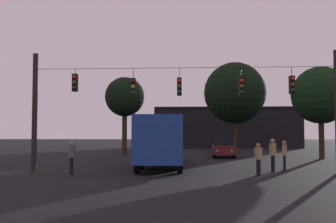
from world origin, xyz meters
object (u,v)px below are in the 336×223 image
car_near_right (223,148)px  tree_right_far (125,97)px  pedestrian_crossing_center (258,157)px  tree_behind_building (321,95)px  city_bus (162,136)px  pedestrian_crossing_left (284,154)px  tree_left_silhouette (235,93)px  pedestrian_crossing_right (273,153)px  pedestrian_near_bus (72,155)px

car_near_right → tree_right_far: (-9.03, 3.55, 4.66)m
car_near_right → tree_right_far: bearing=158.6°
pedestrian_crossing_center → tree_right_far: 20.00m
tree_behind_building → city_bus: bearing=-149.6°
pedestrian_crossing_left → tree_left_silhouette: bearing=92.0°
car_near_right → pedestrian_crossing_right: size_ratio=2.48×
car_near_right → tree_right_far: tree_right_far is taller
pedestrian_crossing_right → tree_behind_building: (6.12, 10.46, 4.07)m
car_near_right → pedestrian_crossing_left: (2.43, -10.82, 0.13)m
city_bus → car_near_right: (4.56, 8.56, -1.07)m
tree_right_far → pedestrian_near_bus: bearing=-89.3°
pedestrian_crossing_left → tree_behind_building: (5.26, 9.44, 4.16)m
city_bus → tree_behind_building: size_ratio=1.49×
tree_left_silhouette → tree_right_far: size_ratio=1.26×
city_bus → pedestrian_crossing_right: 7.00m
pedestrian_near_bus → tree_behind_building: tree_behind_building is taller
city_bus → pedestrian_crossing_right: bearing=-28.1°
city_bus → tree_left_silhouette: 17.12m
car_near_right → tree_left_silhouette: bearing=74.9°
pedestrian_crossing_left → pedestrian_crossing_center: bearing=-126.2°
pedestrian_crossing_center → pedestrian_near_bus: 9.35m
pedestrian_crossing_right → tree_right_far: bearing=124.6°
pedestrian_near_bus → car_near_right: bearing=56.7°
pedestrian_crossing_right → tree_right_far: size_ratio=0.24×
tree_left_silhouette → pedestrian_crossing_center: bearing=-93.7°
tree_behind_building → car_near_right: bearing=169.9°
pedestrian_crossing_center → pedestrian_crossing_left: bearing=53.8°
pedestrian_crossing_center → pedestrian_near_bus: size_ratio=0.94×
tree_left_silhouette → tree_right_far: (-10.85, -3.19, -0.68)m
tree_left_silhouette → car_near_right: bearing=-105.1°
pedestrian_near_bus → pedestrian_crossing_center: bearing=0.1°
city_bus → car_near_right: city_bus is taller
city_bus → pedestrian_near_bus: bearing=-131.1°
tree_right_far → tree_behind_building: bearing=-16.4°
pedestrian_crossing_center → tree_behind_building: 14.62m
city_bus → tree_left_silhouette: (6.38, 15.30, 4.27)m
pedestrian_crossing_left → pedestrian_near_bus: bearing=-166.9°
tree_behind_building → pedestrian_crossing_right: bearing=-120.3°
car_near_right → pedestrian_crossing_left: pedestrian_crossing_left is taller
pedestrian_crossing_left → tree_behind_building: bearing=60.9°
city_bus → pedestrian_near_bus: size_ratio=6.61×
pedestrian_near_bus → city_bus: bearing=48.9°
pedestrian_crossing_right → pedestrian_near_bus: size_ratio=1.06×
city_bus → tree_right_far: tree_right_far is taller
car_near_right → pedestrian_near_bus: pedestrian_near_bus is taller
pedestrian_crossing_right → pedestrian_near_bus: 10.51m
car_near_right → pedestrian_crossing_left: bearing=-77.3°
pedestrian_crossing_right → tree_behind_building: tree_behind_building is taller
car_near_right → pedestrian_crossing_center: size_ratio=2.80×
pedestrian_crossing_right → city_bus: bearing=151.9°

